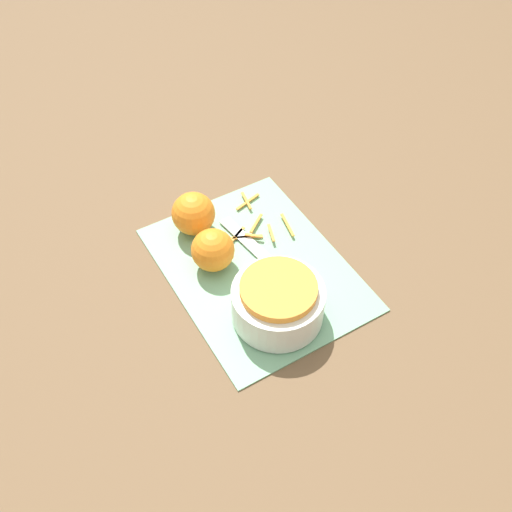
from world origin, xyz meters
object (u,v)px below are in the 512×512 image
(knife, at_px, (282,272))
(orange_right, at_px, (193,214))
(orange_left, at_px, (213,250))
(bowl_speckled, at_px, (278,301))

(knife, relative_size, orange_right, 3.11)
(orange_left, xyz_separation_m, orange_right, (0.10, -0.01, 0.00))
(orange_left, bearing_deg, bowl_speckled, -165.41)
(knife, distance_m, orange_right, 0.20)
(bowl_speckled, distance_m, orange_right, 0.25)
(knife, xyz_separation_m, orange_right, (0.18, 0.08, 0.03))
(knife, relative_size, orange_left, 3.26)
(bowl_speckled, bearing_deg, orange_right, 6.63)
(bowl_speckled, xyz_separation_m, orange_right, (0.25, 0.03, 0.00))
(knife, xyz_separation_m, orange_left, (0.08, 0.09, 0.03))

